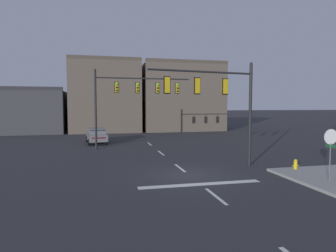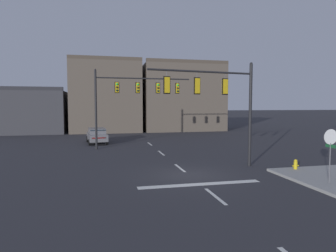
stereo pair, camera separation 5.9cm
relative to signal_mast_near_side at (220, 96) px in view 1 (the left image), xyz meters
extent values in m
plane|color=#2B2B30|center=(-2.37, -1.26, -4.58)|extent=(400.00, 400.00, 0.00)
cube|color=silver|center=(-2.37, -3.26, -4.57)|extent=(6.40, 0.50, 0.01)
cube|color=silver|center=(-2.37, -5.26, -4.57)|extent=(0.16, 2.40, 0.01)
cube|color=silver|center=(-2.37, 0.74, -4.57)|extent=(0.16, 2.40, 0.01)
cube|color=silver|center=(-2.37, 6.74, -4.57)|extent=(0.16, 2.40, 0.01)
cube|color=silver|center=(-2.37, 12.74, -4.57)|extent=(0.16, 2.40, 0.01)
cylinder|color=black|center=(2.25, 0.31, -1.27)|extent=(0.20, 0.20, 6.62)
cylinder|color=black|center=(-1.21, -0.19, 1.44)|extent=(6.93, 1.12, 0.12)
sphere|color=black|center=(2.25, 0.31, 2.09)|extent=(0.18, 0.18, 0.18)
cylinder|color=#56565B|center=(0.33, 0.04, 1.21)|extent=(0.03, 0.03, 0.35)
cube|color=gold|center=(0.33, 0.04, 0.58)|extent=(0.33, 0.28, 0.90)
sphere|color=green|center=(0.31, 0.16, 0.86)|extent=(0.20, 0.20, 0.20)
sphere|color=#2D2314|center=(0.31, 0.16, 0.58)|extent=(0.20, 0.20, 0.20)
sphere|color=black|center=(0.31, 0.16, 0.30)|extent=(0.20, 0.20, 0.20)
cube|color=black|center=(0.33, 0.02, 0.58)|extent=(0.42, 0.09, 1.02)
cylinder|color=#56565B|center=(-1.59, -0.24, 1.21)|extent=(0.03, 0.03, 0.35)
cube|color=gold|center=(-1.59, -0.24, 0.58)|extent=(0.33, 0.28, 0.90)
sphere|color=green|center=(-1.61, -0.11, 0.86)|extent=(0.20, 0.20, 0.20)
sphere|color=#2D2314|center=(-1.61, -0.11, 0.58)|extent=(0.20, 0.20, 0.20)
sphere|color=black|center=(-1.61, -0.11, 0.30)|extent=(0.20, 0.20, 0.20)
cube|color=black|center=(-1.59, -0.26, 0.58)|extent=(0.42, 0.09, 1.02)
cylinder|color=#56565B|center=(-3.51, -0.52, 1.21)|extent=(0.03, 0.03, 0.35)
cube|color=gold|center=(-3.51, -0.52, 0.58)|extent=(0.33, 0.28, 0.90)
sphere|color=green|center=(-3.53, -0.39, 0.86)|extent=(0.20, 0.20, 0.20)
sphere|color=#2D2314|center=(-3.53, -0.39, 0.58)|extent=(0.20, 0.20, 0.20)
sphere|color=black|center=(-3.53, -0.39, 0.30)|extent=(0.20, 0.20, 0.20)
cube|color=black|center=(-3.51, -0.54, 0.58)|extent=(0.42, 0.09, 1.02)
cylinder|color=black|center=(-7.69, 10.17, -1.02)|extent=(0.20, 0.20, 7.11)
cylinder|color=black|center=(-3.31, 10.21, 1.90)|extent=(8.76, 0.19, 0.12)
sphere|color=black|center=(-7.69, 10.17, 2.59)|extent=(0.18, 0.18, 0.18)
cylinder|color=#56565B|center=(-5.79, 10.19, 1.67)|extent=(0.03, 0.03, 0.35)
cube|color=gold|center=(-5.79, 10.19, 1.04)|extent=(0.30, 0.24, 0.90)
sphere|color=green|center=(-5.79, 10.06, 1.33)|extent=(0.20, 0.20, 0.20)
sphere|color=#2D2314|center=(-5.79, 10.06, 1.04)|extent=(0.20, 0.20, 0.20)
sphere|color=black|center=(-5.79, 10.06, 0.76)|extent=(0.20, 0.20, 0.20)
cube|color=black|center=(-5.79, 10.21, 1.04)|extent=(0.42, 0.03, 1.02)
cylinder|color=#56565B|center=(-3.88, 10.20, 1.67)|extent=(0.03, 0.03, 0.35)
cube|color=gold|center=(-3.88, 10.20, 1.04)|extent=(0.30, 0.24, 0.90)
sphere|color=green|center=(-3.88, 10.07, 1.33)|extent=(0.20, 0.20, 0.20)
sphere|color=#2D2314|center=(-3.88, 10.07, 1.04)|extent=(0.20, 0.20, 0.20)
sphere|color=black|center=(-3.88, 10.07, 0.76)|extent=(0.20, 0.20, 0.20)
cube|color=black|center=(-3.88, 10.22, 1.04)|extent=(0.42, 0.03, 1.02)
cylinder|color=#56565B|center=(-1.98, 10.22, 1.67)|extent=(0.03, 0.03, 0.35)
cube|color=gold|center=(-1.98, 10.22, 1.04)|extent=(0.30, 0.24, 0.90)
sphere|color=green|center=(-1.98, 10.09, 1.33)|extent=(0.20, 0.20, 0.20)
sphere|color=#2D2314|center=(-1.98, 10.09, 1.04)|extent=(0.20, 0.20, 0.20)
sphere|color=black|center=(-1.98, 10.09, 0.76)|extent=(0.20, 0.20, 0.20)
cube|color=black|center=(-1.98, 10.24, 1.04)|extent=(0.42, 0.03, 1.02)
cylinder|color=#56565B|center=(-0.08, 10.23, 1.67)|extent=(0.03, 0.03, 0.35)
cube|color=gold|center=(-0.08, 10.23, 1.04)|extent=(0.30, 0.24, 0.90)
sphere|color=green|center=(-0.08, 10.10, 1.33)|extent=(0.20, 0.20, 0.20)
sphere|color=#2D2314|center=(-0.08, 10.10, 1.04)|extent=(0.20, 0.20, 0.20)
sphere|color=black|center=(-0.08, 10.10, 0.76)|extent=(0.20, 0.20, 0.20)
cube|color=black|center=(-0.08, 10.25, 1.04)|extent=(0.42, 0.03, 1.02)
cylinder|color=#56565B|center=(3.75, -4.96, -3.50)|extent=(0.06, 0.06, 2.15)
cylinder|color=white|center=(3.75, -4.96, -2.13)|extent=(0.76, 0.03, 0.76)
cylinder|color=#B21414|center=(3.75, -4.95, -2.13)|extent=(0.68, 0.03, 0.68)
cube|color=#19592D|center=(3.75, -4.96, -2.58)|extent=(0.02, 0.64, 0.16)
cube|color=slate|center=(-7.71, 14.48, -3.88)|extent=(2.29, 4.58, 0.70)
cube|color=slate|center=(-7.69, 14.33, -3.25)|extent=(1.87, 2.63, 0.56)
cube|color=#2D3842|center=(-7.78, 15.09, -3.27)|extent=(1.54, 0.42, 0.47)
cube|color=#2D3842|center=(-7.56, 13.17, -3.27)|extent=(1.53, 0.39, 0.46)
cylinder|color=black|center=(-8.72, 15.83, -4.26)|extent=(0.29, 0.66, 0.64)
cylinder|color=black|center=(-7.03, 16.02, -4.26)|extent=(0.29, 0.66, 0.64)
cylinder|color=black|center=(-8.39, 12.94, -4.26)|extent=(0.29, 0.66, 0.64)
cylinder|color=black|center=(-6.70, 13.13, -4.26)|extent=(0.29, 0.66, 0.64)
sphere|color=silver|center=(-8.53, 16.58, -3.83)|extent=(0.16, 0.16, 0.16)
sphere|color=silver|center=(-7.38, 16.71, -3.83)|extent=(0.16, 0.16, 0.16)
cube|color=maroon|center=(-7.46, 12.31, -3.80)|extent=(1.36, 0.19, 0.12)
cylinder|color=gold|center=(4.18, -1.79, -4.25)|extent=(0.22, 0.22, 0.55)
cylinder|color=gold|center=(4.18, -1.79, -4.53)|extent=(0.30, 0.30, 0.10)
sphere|color=gold|center=(4.18, -1.79, -3.93)|extent=(0.20, 0.20, 0.20)
cylinder|color=gold|center=(4.03, -1.79, -4.22)|extent=(0.10, 0.08, 0.08)
cylinder|color=gold|center=(4.33, -1.79, -4.22)|extent=(0.10, 0.08, 0.08)
cube|color=#38383D|center=(-17.28, 29.51, -1.59)|extent=(10.11, 9.41, 5.97)
cube|color=#2B2B30|center=(-17.28, 25.11, 1.64)|extent=(10.11, 0.60, 0.50)
cube|color=brown|center=(-6.53, 31.62, 0.56)|extent=(10.20, 13.63, 10.28)
cube|color=#493F35|center=(-6.53, 25.11, 5.95)|extent=(10.20, 0.60, 0.50)
cube|color=brown|center=(5.44, 28.82, 0.53)|extent=(12.54, 8.03, 10.21)
cube|color=#493F35|center=(5.44, 25.11, 5.89)|extent=(12.54, 0.60, 0.50)
camera|label=1|loc=(-7.27, -17.17, -0.58)|focal=31.48mm
camera|label=2|loc=(-7.21, -17.19, -0.58)|focal=31.48mm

